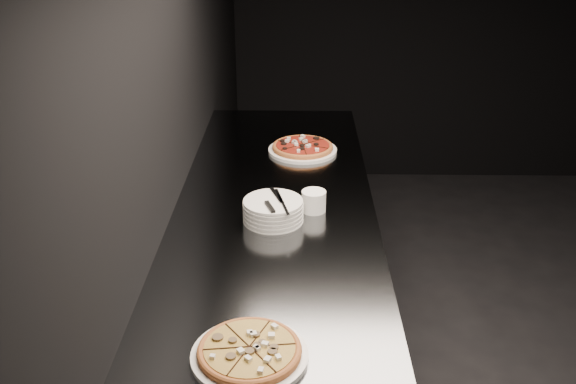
{
  "coord_description": "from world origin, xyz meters",
  "views": [
    {
      "loc": [
        -2.04,
        -2.07,
        1.97
      ],
      "look_at": [
        -2.08,
        0.03,
        0.99
      ],
      "focal_mm": 40.0,
      "sensor_mm": 36.0,
      "label": 1
    }
  ],
  "objects_px": {
    "cutlery": "(275,202)",
    "ramekin": "(314,201)",
    "counter": "(275,318)",
    "plate_stack": "(273,211)",
    "pizza_mushroom": "(250,352)",
    "pizza_tomato": "(303,148)"
  },
  "relations": [
    {
      "from": "pizza_tomato",
      "to": "cutlery",
      "type": "distance_m",
      "value": 0.7
    },
    {
      "from": "counter",
      "to": "plate_stack",
      "type": "distance_m",
      "value": 0.5
    },
    {
      "from": "pizza_mushroom",
      "to": "plate_stack",
      "type": "bearing_deg",
      "value": 87.69
    },
    {
      "from": "pizza_tomato",
      "to": "cutlery",
      "type": "xyz_separation_m",
      "value": [
        -0.1,
        -0.69,
        0.06
      ]
    },
    {
      "from": "counter",
      "to": "pizza_mushroom",
      "type": "relative_size",
      "value": 8.26
    },
    {
      "from": "counter",
      "to": "ramekin",
      "type": "distance_m",
      "value": 0.52
    },
    {
      "from": "cutlery",
      "to": "pizza_mushroom",
      "type": "bearing_deg",
      "value": -112.19
    },
    {
      "from": "plate_stack",
      "to": "ramekin",
      "type": "xyz_separation_m",
      "value": [
        0.14,
        0.08,
        0.0
      ]
    },
    {
      "from": "pizza_tomato",
      "to": "plate_stack",
      "type": "bearing_deg",
      "value": -98.99
    },
    {
      "from": "pizza_mushroom",
      "to": "pizza_tomato",
      "type": "height_order",
      "value": "pizza_tomato"
    },
    {
      "from": "cutlery",
      "to": "ramekin",
      "type": "xyz_separation_m",
      "value": [
        0.14,
        0.1,
        -0.04
      ]
    },
    {
      "from": "pizza_mushroom",
      "to": "ramekin",
      "type": "bearing_deg",
      "value": 78.03
    },
    {
      "from": "counter",
      "to": "pizza_mushroom",
      "type": "bearing_deg",
      "value": -92.22
    },
    {
      "from": "pizza_tomato",
      "to": "plate_stack",
      "type": "distance_m",
      "value": 0.68
    },
    {
      "from": "counter",
      "to": "plate_stack",
      "type": "height_order",
      "value": "plate_stack"
    },
    {
      "from": "cutlery",
      "to": "ramekin",
      "type": "relative_size",
      "value": 2.54
    },
    {
      "from": "pizza_tomato",
      "to": "ramekin",
      "type": "xyz_separation_m",
      "value": [
        0.04,
        -0.59,
        0.02
      ]
    },
    {
      "from": "pizza_mushroom",
      "to": "ramekin",
      "type": "height_order",
      "value": "ramekin"
    },
    {
      "from": "counter",
      "to": "pizza_mushroom",
      "type": "xyz_separation_m",
      "value": [
        -0.03,
        -0.8,
        0.48
      ]
    },
    {
      "from": "cutlery",
      "to": "pizza_tomato",
      "type": "bearing_deg",
      "value": 62.74
    },
    {
      "from": "counter",
      "to": "cutlery",
      "type": "bearing_deg",
      "value": -84.1
    },
    {
      "from": "pizza_tomato",
      "to": "ramekin",
      "type": "height_order",
      "value": "ramekin"
    }
  ]
}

